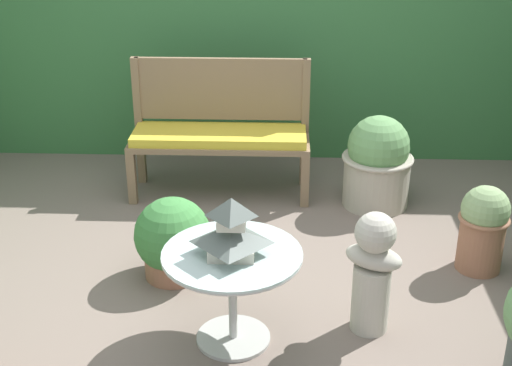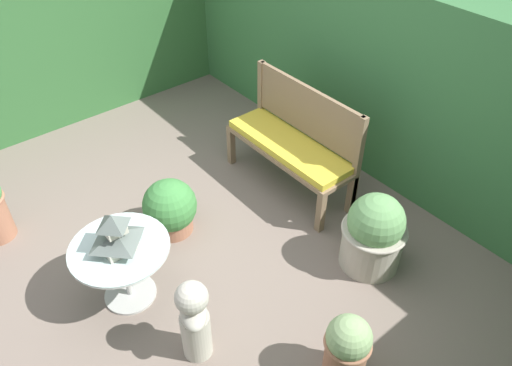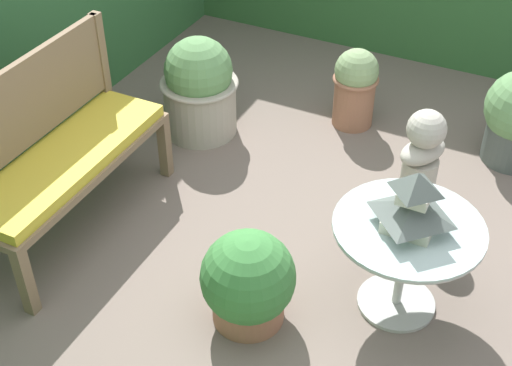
% 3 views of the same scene
% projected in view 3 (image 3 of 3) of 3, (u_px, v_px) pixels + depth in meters
% --- Properties ---
extents(ground, '(30.00, 30.00, 0.00)m').
position_uv_depth(ground, '(292.00, 271.00, 3.72)').
color(ground, '#75665B').
extents(garden_bench, '(1.30, 0.44, 0.49)m').
position_uv_depth(garden_bench, '(68.00, 165.00, 3.75)').
color(garden_bench, '#7F664C').
rests_on(garden_bench, ground).
extents(bench_backrest, '(1.30, 0.06, 0.98)m').
position_uv_depth(bench_backrest, '(29.00, 112.00, 3.65)').
color(bench_backrest, '#7F664C').
rests_on(bench_backrest, ground).
extents(patio_table, '(0.70, 0.70, 0.52)m').
position_uv_depth(patio_table, '(406.00, 243.00, 3.29)').
color(patio_table, '#B7B7B2').
rests_on(patio_table, ground).
extents(pagoda_birdhouse, '(0.30, 0.30, 0.30)m').
position_uv_depth(pagoda_birdhouse, '(413.00, 204.00, 3.14)').
color(pagoda_birdhouse, beige).
rests_on(pagoda_birdhouse, patio_table).
extents(garden_bust, '(0.34, 0.29, 0.68)m').
position_uv_depth(garden_bust, '(421.00, 162.00, 3.87)').
color(garden_bust, '#B7B2A3').
rests_on(garden_bust, ground).
extents(potted_plant_table_near, '(0.30, 0.30, 0.54)m').
position_uv_depth(potted_plant_table_near, '(355.00, 86.00, 4.65)').
color(potted_plant_table_near, '#9E664C').
rests_on(potted_plant_table_near, ground).
extents(potted_plant_patio_mid, '(0.51, 0.51, 0.67)m').
position_uv_depth(potted_plant_patio_mid, '(199.00, 89.00, 4.56)').
color(potted_plant_patio_mid, '#ADA393').
rests_on(potted_plant_patio_mid, ground).
extents(potted_plant_bench_left, '(0.45, 0.45, 0.50)m').
position_uv_depth(potted_plant_bench_left, '(248.00, 282.00, 3.33)').
color(potted_plant_bench_left, '#9E664C').
rests_on(potted_plant_bench_left, ground).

